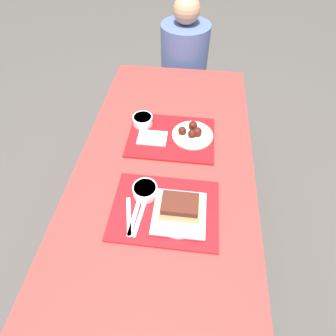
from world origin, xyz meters
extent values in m
plane|color=#4C4742|center=(0.00, 0.00, 0.00)|extent=(12.00, 12.00, 0.00)
cube|color=maroon|center=(0.00, 0.00, 0.72)|extent=(0.82, 1.82, 0.04)
cylinder|color=maroon|center=(-0.35, 0.83, 0.35)|extent=(0.07, 0.07, 0.70)
cylinder|color=maroon|center=(0.35, 0.83, 0.35)|extent=(0.07, 0.07, 0.70)
cube|color=maroon|center=(0.00, 1.13, 0.45)|extent=(0.78, 0.28, 0.04)
cylinder|color=maroon|center=(-0.33, 1.13, 0.22)|extent=(0.06, 0.06, 0.43)
cylinder|color=maroon|center=(0.33, 1.13, 0.22)|extent=(0.06, 0.06, 0.43)
cube|color=#B21419|center=(0.03, -0.18, 0.74)|extent=(0.43, 0.32, 0.01)
cube|color=#B21419|center=(0.01, 0.25, 0.74)|extent=(0.43, 0.32, 0.01)
cylinder|color=white|center=(-0.06, -0.11, 0.77)|extent=(0.10, 0.10, 0.05)
cylinder|color=beige|center=(-0.06, -0.11, 0.79)|extent=(0.09, 0.09, 0.01)
cylinder|color=beige|center=(0.09, -0.20, 0.75)|extent=(0.21, 0.21, 0.01)
cube|color=silver|center=(0.09, -0.20, 0.76)|extent=(0.21, 0.21, 0.01)
cube|color=tan|center=(0.09, -0.20, 0.79)|extent=(0.15, 0.09, 0.05)
cube|color=#4C1E14|center=(0.09, -0.20, 0.83)|extent=(0.14, 0.09, 0.03)
cube|color=white|center=(-0.08, -0.23, 0.75)|extent=(0.03, 0.17, 0.00)
cube|color=white|center=(-0.06, -0.23, 0.75)|extent=(0.03, 0.17, 0.00)
cube|color=white|center=(-0.11, -0.23, 0.75)|extent=(0.06, 0.17, 0.00)
cylinder|color=white|center=(-0.15, 0.32, 0.77)|extent=(0.10, 0.10, 0.05)
cylinder|color=beige|center=(-0.15, 0.32, 0.79)|extent=(0.09, 0.09, 0.01)
cylinder|color=beige|center=(0.12, 0.26, 0.75)|extent=(0.21, 0.21, 0.01)
sphere|color=#42140C|center=(0.14, 0.26, 0.78)|extent=(0.05, 0.05, 0.05)
sphere|color=#42140C|center=(0.12, 0.31, 0.78)|extent=(0.04, 0.04, 0.04)
sphere|color=#42140C|center=(0.06, 0.26, 0.78)|extent=(0.04, 0.04, 0.04)
sphere|color=#42140C|center=(0.11, 0.25, 0.78)|extent=(0.04, 0.04, 0.04)
cube|color=white|center=(-0.08, 0.22, 0.75)|extent=(0.14, 0.10, 0.01)
cylinder|color=#4C6093|center=(0.01, 1.13, 0.70)|extent=(0.34, 0.34, 0.46)
sphere|color=tan|center=(0.01, 1.13, 1.02)|extent=(0.18, 0.18, 0.18)
camera|label=1|loc=(0.11, -0.71, 1.67)|focal=28.00mm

